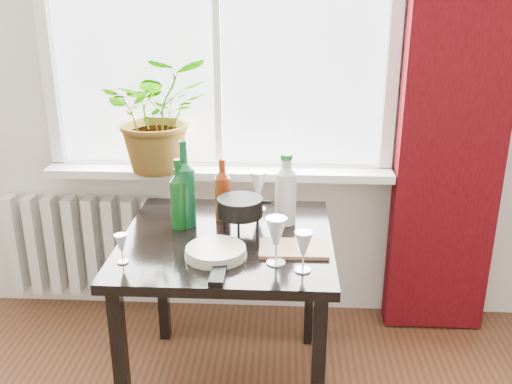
# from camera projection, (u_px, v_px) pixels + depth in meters

# --- Properties ---
(window) EXTENTS (1.72, 0.08, 1.62)m
(window) POSITION_uv_depth(u_px,v_px,m) (217.00, 9.00, 2.66)
(window) COLOR white
(window) RESTS_ON ground
(windowsill) EXTENTS (1.72, 0.20, 0.04)m
(windowsill) POSITION_uv_depth(u_px,v_px,m) (219.00, 171.00, 2.86)
(windowsill) COLOR white
(windowsill) RESTS_ON ground
(curtain) EXTENTS (0.50, 0.12, 2.56)m
(curtain) POSITION_uv_depth(u_px,v_px,m) (459.00, 80.00, 2.61)
(curtain) COLOR #390509
(curtain) RESTS_ON ground
(radiator) EXTENTS (0.80, 0.10, 0.55)m
(radiator) POSITION_uv_depth(u_px,v_px,m) (83.00, 246.00, 3.08)
(radiator) COLOR silver
(radiator) RESTS_ON ground
(table) EXTENTS (0.85, 0.85, 0.74)m
(table) POSITION_uv_depth(u_px,v_px,m) (227.00, 257.00, 2.35)
(table) COLOR black
(table) RESTS_ON ground
(potted_plant) EXTENTS (0.61, 0.57, 0.56)m
(potted_plant) POSITION_uv_depth(u_px,v_px,m) (158.00, 114.00, 2.72)
(potted_plant) COLOR #366C1C
(potted_plant) RESTS_ON windowsill
(wine_bottle_left) EXTENTS (0.08, 0.08, 0.30)m
(wine_bottle_left) POSITION_uv_depth(u_px,v_px,m) (178.00, 194.00, 2.36)
(wine_bottle_left) COLOR #0D4514
(wine_bottle_left) RESTS_ON table
(wine_bottle_right) EXTENTS (0.10, 0.10, 0.38)m
(wine_bottle_right) POSITION_uv_depth(u_px,v_px,m) (185.00, 183.00, 2.37)
(wine_bottle_right) COLOR #0D4723
(wine_bottle_right) RESTS_ON table
(bottle_amber) EXTENTS (0.08, 0.08, 0.28)m
(bottle_amber) POSITION_uv_depth(u_px,v_px,m) (223.00, 189.00, 2.45)
(bottle_amber) COLOR maroon
(bottle_amber) RESTS_ON table
(cleaning_bottle) EXTENTS (0.11, 0.11, 0.32)m
(cleaning_bottle) POSITION_uv_depth(u_px,v_px,m) (286.00, 188.00, 2.40)
(cleaning_bottle) COLOR silver
(cleaning_bottle) RESTS_ON table
(wineglass_front_right) EXTENTS (0.09, 0.09, 0.18)m
(wineglass_front_right) POSITION_uv_depth(u_px,v_px,m) (276.00, 240.00, 2.06)
(wineglass_front_right) COLOR silver
(wineglass_front_right) RESTS_ON table
(wineglass_far_right) EXTENTS (0.07, 0.07, 0.16)m
(wineglass_far_right) POSITION_uv_depth(u_px,v_px,m) (303.00, 251.00, 2.01)
(wineglass_far_right) COLOR silver
(wineglass_far_right) RESTS_ON table
(wineglass_back_center) EXTENTS (0.09, 0.09, 0.19)m
(wineglass_back_center) POSITION_uv_depth(u_px,v_px,m) (258.00, 190.00, 2.57)
(wineglass_back_center) COLOR white
(wineglass_back_center) RESTS_ON table
(wineglass_back_left) EXTENTS (0.07, 0.07, 0.16)m
(wineglass_back_left) POSITION_uv_depth(u_px,v_px,m) (180.00, 198.00, 2.51)
(wineglass_back_left) COLOR silver
(wineglass_back_left) RESTS_ON table
(wineglass_front_left) EXTENTS (0.06, 0.06, 0.11)m
(wineglass_front_left) POSITION_uv_depth(u_px,v_px,m) (122.00, 249.00, 2.08)
(wineglass_front_left) COLOR silver
(wineglass_front_left) RESTS_ON table
(plate_stack) EXTENTS (0.29, 0.29, 0.04)m
(plate_stack) POSITION_uv_depth(u_px,v_px,m) (216.00, 252.00, 2.14)
(plate_stack) COLOR beige
(plate_stack) RESTS_ON table
(fondue_pot) EXTENTS (0.22, 0.19, 0.15)m
(fondue_pot) POSITION_uv_depth(u_px,v_px,m) (240.00, 215.00, 2.34)
(fondue_pot) COLOR black
(fondue_pot) RESTS_ON table
(tv_remote) EXTENTS (0.05, 0.18, 0.02)m
(tv_remote) POSITION_uv_depth(u_px,v_px,m) (219.00, 272.00, 2.01)
(tv_remote) COLOR black
(tv_remote) RESTS_ON table
(cutting_board) EXTENTS (0.27, 0.18, 0.01)m
(cutting_board) POSITION_uv_depth(u_px,v_px,m) (293.00, 249.00, 2.20)
(cutting_board) COLOR #936042
(cutting_board) RESTS_ON table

